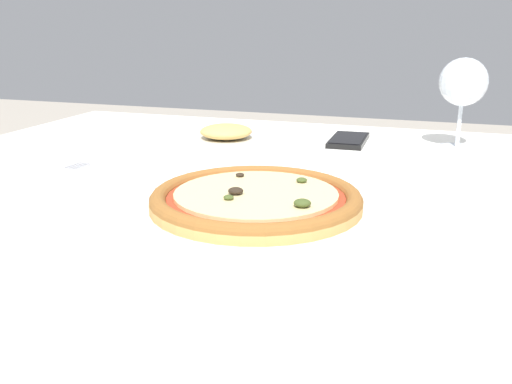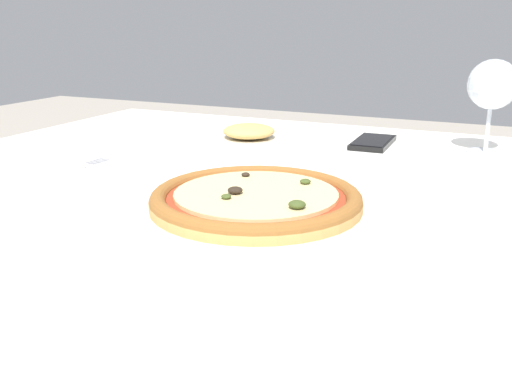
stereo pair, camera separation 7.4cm
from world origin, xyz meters
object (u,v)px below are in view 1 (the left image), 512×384
Objects in this scene: fork at (55,175)px; side_plate at (226,136)px; wine_glass_far_left at (463,84)px; dining_table at (210,232)px; cell_phone at (349,140)px; pizza_plate at (256,202)px.

fork is 0.93× the size of side_plate.
wine_glass_far_left is (0.62, 0.43, 0.12)m from fork.
wine_glass_far_left is at bearing 46.36° from dining_table.
dining_table is 0.41m from cell_phone.
wine_glass_far_left is 0.24m from cell_phone.
cell_phone is (-0.21, -0.01, -0.12)m from wine_glass_far_left.
wine_glass_far_left reaches higher than pizza_plate.
fork reaches higher than dining_table.
pizza_plate is 0.49m from cell_phone.
cell_phone reaches higher than dining_table.
dining_table is at bearing -112.60° from cell_phone.
dining_table is 0.27m from fork.
dining_table is at bearing 134.88° from pizza_plate.
pizza_plate is 1.71× the size of side_plate.
cell_phone is 0.79× the size of side_plate.
fork is at bearing -134.78° from cell_phone.
fork is 1.17× the size of cell_phone.
side_plate is at bearing 62.30° from fork.
dining_table is 0.57m from wine_glass_far_left.
fork is 0.37m from side_plate.
cell_phone is at bearing -176.55° from wine_glass_far_left.
fork is at bearing -170.93° from dining_table.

